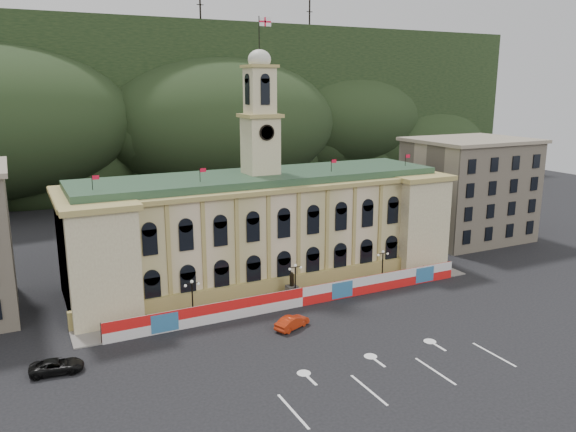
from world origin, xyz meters
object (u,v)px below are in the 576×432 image
statue (292,290)px  black_suv (57,366)px  lamp_center (295,279)px  red_sedan (292,322)px

statue → black_suv: 30.92m
lamp_center → black_suv: (-30.00, -6.48, -2.36)m
red_sedan → black_suv: size_ratio=0.90×
black_suv → statue: bearing=-68.6°
statue → red_sedan: bearing=-116.6°
red_sedan → black_suv: bearing=65.3°
statue → black_suv: bearing=-166.0°
lamp_center → black_suv: lamp_center is taller
lamp_center → red_sedan: (-4.28, -7.54, -2.31)m
statue → black_suv: size_ratio=0.69×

